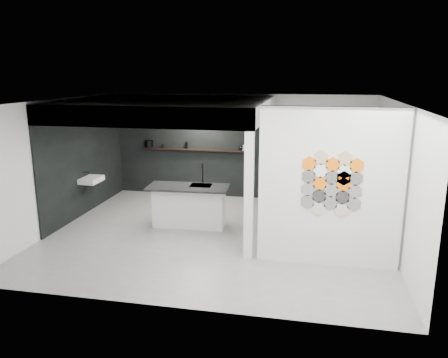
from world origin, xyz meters
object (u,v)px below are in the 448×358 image
glass_bowl (245,148)px  utensil_cup (162,146)px  kitchen_island (189,205)px  bottle_dark (186,145)px  glass_vase (245,148)px  partition_panel (330,188)px  stockpot (149,144)px  wall_basin (91,180)px  kettle (242,148)px

glass_bowl → utensil_cup: 2.31m
kitchen_island → utensil_cup: size_ratio=19.74×
bottle_dark → utensil_cup: bearing=180.0°
glass_bowl → utensil_cup: (-2.31, 0.00, -0.01)m
kitchen_island → glass_vase: glass_vase is taller
partition_panel → kitchen_island: 3.40m
stockpot → wall_basin: bearing=-108.5°
wall_basin → kitchen_island: 2.58m
stockpot → kettle: size_ratio=1.47×
glass_bowl → bottle_dark: bottle_dark is taller
stockpot → kettle: 2.62m
partition_panel → kettle: bearing=119.2°
bottle_dark → utensil_cup: size_ratio=1.93×
bottle_dark → glass_bowl: bearing=0.0°
stockpot → glass_bowl: stockpot is taller
glass_vase → bottle_dark: bottle_dark is taller
kettle → glass_vase: 0.08m
partition_panel → stockpot: partition_panel is taller
kitchen_island → glass_vase: (0.86, 2.43, 0.91)m
bottle_dark → kettle: bearing=0.0°
partition_panel → utensil_cup: 5.85m
bottle_dark → glass_vase: bearing=0.0°
kettle → bottle_dark: size_ratio=0.90×
partition_panel → wall_basin: (-5.46, 1.80, -0.55)m
stockpot → kettle: (2.62, 0.00, -0.03)m
glass_bowl → kitchen_island: bearing=-109.5°
partition_panel → glass_bowl: bearing=118.2°
wall_basin → glass_bowl: size_ratio=3.83×
partition_panel → glass_vase: 4.39m
wall_basin → stockpot: size_ratio=2.56×
stockpot → kettle: stockpot is taller
partition_panel → bottle_dark: (-3.70, 3.87, 0.01)m
wall_basin → bottle_dark: 2.78m
partition_panel → bottle_dark: 5.35m
kitchen_island → kettle: bearing=69.2°
glass_vase → bottle_dark: size_ratio=0.85×
wall_basin → glass_bowl: (3.39, 2.07, 0.53)m
kitchen_island → kettle: 2.71m
stockpot → glass_vase: stockpot is taller
kitchen_island → wall_basin: bearing=168.8°
partition_panel → utensil_cup: (-4.39, 3.87, -0.03)m
kitchen_island → glass_bowl: bearing=67.5°
stockpot → bottle_dark: (1.08, 0.00, -0.01)m
kitchen_island → stockpot: 3.19m
glass_vase → partition_panel: bearing=-61.8°
glass_vase → utensil_cup: (-2.31, 0.00, -0.03)m
utensil_cup → stockpot: bearing=180.0°
glass_bowl → stockpot: bearing=180.0°
wall_basin → glass_vase: (3.39, 2.07, 0.54)m
partition_panel → kitchen_island: size_ratio=1.55×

